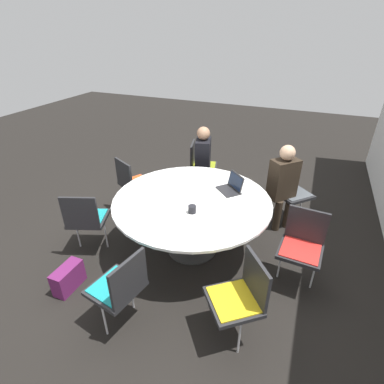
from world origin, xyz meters
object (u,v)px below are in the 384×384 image
chair_3 (86,217)px  laptop (232,186)px  person_1 (204,158)px  chair_4 (120,285)px  chair_5 (241,294)px  chair_0 (291,188)px  coffee_cup (192,209)px  handbag (68,278)px  chair_6 (302,243)px  person_0 (284,181)px  chair_1 (200,163)px  chair_2 (133,181)px

chair_3 → laptop: (-0.90, 1.55, 0.28)m
person_1 → chair_4: bearing=-11.4°
chair_5 → laptop: laptop is taller
chair_0 → laptop: bearing=3.7°
chair_3 → coffee_cup: bearing=-9.4°
chair_5 → laptop: 1.47m
chair_4 → coffee_cup: bearing=-4.7°
chair_0 → coffee_cup: 1.75m
chair_4 → chair_5: bearing=-62.4°
chair_3 → laptop: laptop is taller
chair_5 → handbag: bearing=56.3°
chair_6 → person_0: size_ratio=0.71×
handbag → chair_5: bearing=94.7°
chair_1 → handbag: (2.63, -0.53, -0.38)m
chair_6 → chair_0: bearing=-74.2°
chair_3 → laptop: bearing=9.7°
chair_1 → person_1: person_1 is taller
person_0 → laptop: 0.81m
chair_0 → handbag: chair_0 is taller
person_1 → person_0: bearing=60.2°
person_0 → chair_0: bearing=-161.0°
chair_1 → chair_5: (2.48, 1.33, 0.00)m
chair_3 → person_0: bearing=14.4°
chair_1 → chair_5: size_ratio=1.00×
chair_2 → person_0: person_0 is taller
chair_4 → chair_5: size_ratio=1.00×
chair_0 → person_0: (0.23, -0.10, 0.19)m
person_1 → coffee_cup: bearing=0.8°
chair_2 → chair_6: (0.56, 2.46, 0.00)m
chair_5 → person_0: (-1.93, 0.08, 0.19)m
chair_2 → chair_4: 2.06m
chair_5 → chair_0: bearing=-43.4°
coffee_cup → chair_1: bearing=-161.8°
chair_1 → coffee_cup: bearing=3.2°
coffee_cup → chair_6: bearing=100.9°
chair_5 → chair_2: bearing=15.2°
handbag → chair_2: bearing=-173.9°
chair_0 → chair_1: bearing=-58.4°
person_1 → chair_3: bearing=-39.9°
chair_6 → laptop: 1.05m
chair_0 → chair_3: size_ratio=1.00×
chair_1 → person_0: bearing=53.8°
chair_6 → handbag: chair_6 is taller
handbag → chair_1: bearing=168.7°
chair_2 → chair_0: bearing=44.0°
chair_2 → chair_4: bearing=-33.8°
chair_2 → chair_3: 1.04m
chair_5 → handbag: size_ratio=2.40×
chair_5 → person_1: size_ratio=0.71×
chair_6 → person_0: 1.08m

